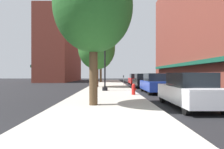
# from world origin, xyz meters

# --- Properties ---
(ground_plane) EXTENTS (90.00, 90.00, 0.00)m
(ground_plane) POSITION_xyz_m (4.00, 18.00, 0.00)
(ground_plane) COLOR black
(sidewalk_slab) EXTENTS (4.80, 50.00, 0.12)m
(sidewalk_slab) POSITION_xyz_m (0.00, 19.00, 0.06)
(sidewalk_slab) COLOR #A8A399
(sidewalk_slab) RESTS_ON ground
(building_right_brick) EXTENTS (6.80, 40.00, 20.05)m
(building_right_brick) POSITION_xyz_m (14.99, 22.00, 10.00)
(building_right_brick) COLOR brown
(building_right_brick) RESTS_ON ground
(building_far_background) EXTENTS (6.80, 18.00, 14.83)m
(building_far_background) POSITION_xyz_m (-11.01, 37.00, 7.40)
(building_far_background) COLOR brown
(building_far_background) RESTS_ON ground
(lamppost) EXTENTS (0.48, 0.48, 5.90)m
(lamppost) POSITION_xyz_m (-0.23, 11.55, 3.20)
(lamppost) COLOR black
(lamppost) RESTS_ON sidewalk_slab
(fire_hydrant) EXTENTS (0.33, 0.26, 0.79)m
(fire_hydrant) POSITION_xyz_m (1.92, 8.29, 0.52)
(fire_hydrant) COLOR red
(fire_hydrant) RESTS_ON sidewalk_slab
(parking_meter_near) EXTENTS (0.14, 0.09, 1.31)m
(parking_meter_near) POSITION_xyz_m (2.05, 20.03, 0.95)
(parking_meter_near) COLOR slate
(parking_meter_near) RESTS_ON sidewalk_slab
(tree_near) EXTENTS (4.39, 4.39, 7.61)m
(tree_near) POSITION_xyz_m (-1.56, 29.32, 5.18)
(tree_near) COLOR #4C3823
(tree_near) RESTS_ON sidewalk_slab
(tree_mid) EXTENTS (3.78, 3.78, 6.85)m
(tree_mid) POSITION_xyz_m (-0.55, 4.04, 4.78)
(tree_mid) COLOR #4C3823
(tree_mid) RESTS_ON sidewalk_slab
(tree_far) EXTENTS (4.29, 4.29, 6.95)m
(tree_far) POSITION_xyz_m (-1.33, 16.38, 4.59)
(tree_far) COLOR #4C3823
(tree_far) RESTS_ON sidewalk_slab
(car_white) EXTENTS (1.80, 4.30, 1.66)m
(car_white) POSITION_xyz_m (4.00, 3.96, 0.81)
(car_white) COLOR black
(car_white) RESTS_ON ground
(car_blue) EXTENTS (1.80, 4.30, 1.66)m
(car_blue) POSITION_xyz_m (4.00, 10.55, 0.81)
(car_blue) COLOR black
(car_blue) RESTS_ON ground
(car_black) EXTENTS (1.80, 4.30, 1.66)m
(car_black) POSITION_xyz_m (4.00, 16.51, 0.81)
(car_black) COLOR black
(car_black) RESTS_ON ground
(car_red) EXTENTS (1.80, 4.30, 1.66)m
(car_red) POSITION_xyz_m (4.00, 22.27, 0.81)
(car_red) COLOR black
(car_red) RESTS_ON ground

